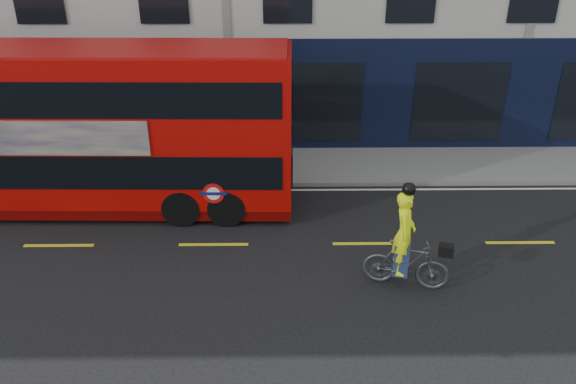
{
  "coord_description": "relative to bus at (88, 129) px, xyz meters",
  "views": [
    {
      "loc": [
        1.79,
        -10.97,
        7.65
      ],
      "look_at": [
        1.94,
        1.77,
        1.38
      ],
      "focal_mm": 35.0,
      "sensor_mm": 36.0,
      "label": 1
    }
  ],
  "objects": [
    {
      "name": "road_edge_line",
      "position": [
        3.59,
        0.9,
        -2.36
      ],
      "size": [
        58.0,
        0.1,
        0.01
      ],
      "primitive_type": "cube",
      "color": "silver",
      "rests_on": "ground"
    },
    {
      "name": "lane_dashes",
      "position": [
        3.59,
        -2.3,
        -2.36
      ],
      "size": [
        58.0,
        0.12,
        0.01
      ],
      "primitive_type": null,
      "color": "yellow",
      "rests_on": "ground"
    },
    {
      "name": "kerb",
      "position": [
        3.59,
        1.2,
        -2.3
      ],
      "size": [
        60.0,
        0.12,
        0.13
      ],
      "primitive_type": "cube",
      "color": "slate",
      "rests_on": "ground"
    },
    {
      "name": "bus",
      "position": [
        0.0,
        0.0,
        0.0
      ],
      "size": [
        11.5,
        2.85,
        4.61
      ],
      "rotation": [
        0.0,
        0.0,
        -0.02
      ],
      "color": "#AB0906",
      "rests_on": "ground"
    },
    {
      "name": "cyclist",
      "position": [
        8.14,
        -4.13,
        -1.49
      ],
      "size": [
        2.03,
        1.03,
        2.6
      ],
      "rotation": [
        0.0,
        0.0,
        -0.26
      ],
      "color": "#444749",
      "rests_on": "ground"
    },
    {
      "name": "pavement",
      "position": [
        3.59,
        2.7,
        -2.3
      ],
      "size": [
        60.0,
        3.0,
        0.12
      ],
      "primitive_type": "cube",
      "color": "slate",
      "rests_on": "ground"
    },
    {
      "name": "ground",
      "position": [
        3.59,
        -3.8,
        -2.36
      ],
      "size": [
        120.0,
        120.0,
        0.0
      ],
      "primitive_type": "plane",
      "color": "black",
      "rests_on": "ground"
    }
  ]
}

